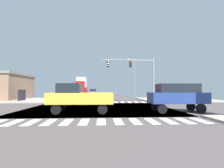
{
  "coord_description": "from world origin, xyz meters",
  "views": [
    {
      "loc": [
        0.29,
        -17.51,
        1.92
      ],
      "look_at": [
        1.88,
        9.94,
        2.69
      ],
      "focal_mm": 27.82,
      "sensor_mm": 36.0,
      "label": 1
    }
  ],
  "objects_px": {
    "street_lamp": "(134,74)",
    "box_truck_inner_3": "(81,86)",
    "sedan_outer_3": "(84,92)",
    "pickup_trailing_1": "(79,97)",
    "suv_nearside_1": "(177,95)",
    "sedan_leading_1": "(93,92)",
    "traffic_signal_mast": "(133,69)"
  },
  "relations": [
    {
      "from": "sedan_outer_3",
      "to": "traffic_signal_mast",
      "type": "bearing_deg",
      "value": 110.45
    },
    {
      "from": "pickup_trailing_1",
      "to": "sedan_outer_3",
      "type": "xyz_separation_m",
      "value": [
        -3.42,
        37.78,
        -0.17
      ]
    },
    {
      "from": "sedan_leading_1",
      "to": "pickup_trailing_1",
      "type": "height_order",
      "value": "pickup_trailing_1"
    },
    {
      "from": "street_lamp",
      "to": "sedan_outer_3",
      "type": "relative_size",
      "value": 2.04
    },
    {
      "from": "traffic_signal_mast",
      "to": "box_truck_inner_3",
      "type": "relative_size",
      "value": 1.08
    },
    {
      "from": "sedan_leading_1",
      "to": "street_lamp",
      "type": "bearing_deg",
      "value": 147.66
    },
    {
      "from": "sedan_outer_3",
      "to": "sedan_leading_1",
      "type": "bearing_deg",
      "value": 113.17
    },
    {
      "from": "street_lamp",
      "to": "sedan_leading_1",
      "type": "height_order",
      "value": "street_lamp"
    },
    {
      "from": "suv_nearside_1",
      "to": "sedan_leading_1",
      "type": "distance_m",
      "value": 31.92
    },
    {
      "from": "traffic_signal_mast",
      "to": "sedan_leading_1",
      "type": "bearing_deg",
      "value": 109.45
    },
    {
      "from": "sedan_leading_1",
      "to": "pickup_trailing_1",
      "type": "xyz_separation_m",
      "value": [
        0.42,
        -30.77,
        0.17
      ]
    },
    {
      "from": "street_lamp",
      "to": "sedan_outer_3",
      "type": "bearing_deg",
      "value": 133.76
    },
    {
      "from": "traffic_signal_mast",
      "to": "suv_nearside_1",
      "type": "height_order",
      "value": "traffic_signal_mast"
    },
    {
      "from": "traffic_signal_mast",
      "to": "sedan_leading_1",
      "type": "relative_size",
      "value": 1.8
    },
    {
      "from": "sedan_outer_3",
      "to": "box_truck_inner_3",
      "type": "bearing_deg",
      "value": 90.0
    },
    {
      "from": "suv_nearside_1",
      "to": "pickup_trailing_1",
      "type": "bearing_deg",
      "value": 90.0
    },
    {
      "from": "street_lamp",
      "to": "sedan_leading_1",
      "type": "relative_size",
      "value": 2.04
    },
    {
      "from": "traffic_signal_mast",
      "to": "sedan_outer_3",
      "type": "height_order",
      "value": "traffic_signal_mast"
    },
    {
      "from": "traffic_signal_mast",
      "to": "suv_nearside_1",
      "type": "relative_size",
      "value": 1.69
    },
    {
      "from": "traffic_signal_mast",
      "to": "pickup_trailing_1",
      "type": "relative_size",
      "value": 1.52
    },
    {
      "from": "street_lamp",
      "to": "box_truck_inner_3",
      "type": "relative_size",
      "value": 1.22
    },
    {
      "from": "street_lamp",
      "to": "pickup_trailing_1",
      "type": "relative_size",
      "value": 1.72
    },
    {
      "from": "suv_nearside_1",
      "to": "pickup_trailing_1",
      "type": "distance_m",
      "value": 8.09
    },
    {
      "from": "box_truck_inner_3",
      "to": "pickup_trailing_1",
      "type": "bearing_deg",
      "value": 96.35
    },
    {
      "from": "sedan_leading_1",
      "to": "box_truck_inner_3",
      "type": "height_order",
      "value": "box_truck_inner_3"
    },
    {
      "from": "street_lamp",
      "to": "box_truck_inner_3",
      "type": "height_order",
      "value": "street_lamp"
    },
    {
      "from": "street_lamp",
      "to": "sedan_leading_1",
      "type": "xyz_separation_m",
      "value": [
        -9.43,
        5.97,
        -4.08
      ]
    },
    {
      "from": "street_lamp",
      "to": "pickup_trailing_1",
      "type": "bearing_deg",
      "value": -109.97
    },
    {
      "from": "traffic_signal_mast",
      "to": "box_truck_inner_3",
      "type": "xyz_separation_m",
      "value": [
        -9.91,
        19.52,
        -2.3
      ]
    },
    {
      "from": "suv_nearside_1",
      "to": "sedan_outer_3",
      "type": "height_order",
      "value": "suv_nearside_1"
    },
    {
      "from": "pickup_trailing_1",
      "to": "box_truck_inner_3",
      "type": "bearing_deg",
      "value": 6.35
    },
    {
      "from": "sedan_outer_3",
      "to": "box_truck_inner_3",
      "type": "height_order",
      "value": "box_truck_inner_3"
    }
  ]
}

